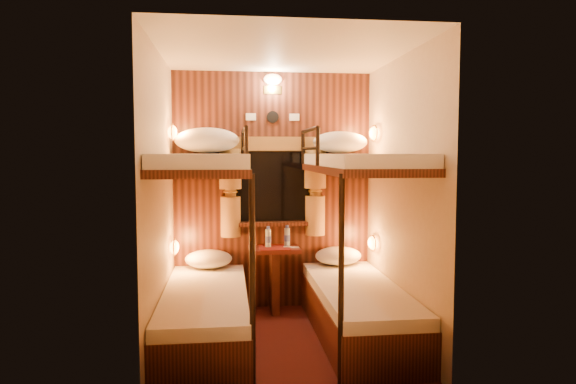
{
  "coord_description": "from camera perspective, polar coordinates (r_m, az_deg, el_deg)",
  "views": [
    {
      "loc": [
        -0.46,
        -4.17,
        1.58
      ],
      "look_at": [
        0.05,
        0.15,
        1.26
      ],
      "focal_mm": 32.0,
      "sensor_mm": 36.0,
      "label": 1
    }
  ],
  "objects": [
    {
      "name": "bunk_left",
      "position": [
        4.37,
        -9.17,
        -9.31
      ],
      "size": [
        0.72,
        1.9,
        1.82
      ],
      "color": "black",
      "rests_on": "floor"
    },
    {
      "name": "bottle_left",
      "position": [
        5.13,
        -2.21,
        -5.15
      ],
      "size": [
        0.06,
        0.06,
        0.21
      ],
      "rotation": [
        0.0,
        0.0,
        0.21
      ],
      "color": "#99BFE5",
      "rests_on": "table"
    },
    {
      "name": "wall_front",
      "position": [
        3.18,
        1.58,
        -2.62
      ],
      "size": [
        2.4,
        0.0,
        2.4
      ],
      "primitive_type": "plane",
      "rotation": [
        -1.57,
        0.0,
        0.0
      ],
      "color": "#C6B293",
      "rests_on": "floor"
    },
    {
      "name": "sachet_a",
      "position": [
        5.14,
        -0.06,
        -6.12
      ],
      "size": [
        0.09,
        0.07,
        0.01
      ],
      "primitive_type": "cube",
      "rotation": [
        0.0,
        0.0,
        -0.17
      ],
      "color": "silver",
      "rests_on": "table"
    },
    {
      "name": "pillow_lower_right",
      "position": [
        5.26,
        5.61,
        -7.06
      ],
      "size": [
        0.47,
        0.34,
        0.18
      ],
      "primitive_type": "ellipsoid",
      "color": "silver",
      "rests_on": "bunk_right"
    },
    {
      "name": "wall_left",
      "position": [
        4.23,
        -14.09,
        -1.03
      ],
      "size": [
        0.0,
        2.4,
        2.4
      ],
      "primitive_type": "plane",
      "rotation": [
        1.57,
        0.0,
        1.57
      ],
      "color": "#C6B293",
      "rests_on": "floor"
    },
    {
      "name": "pillow_upper_right",
      "position": [
        5.12,
        5.8,
        5.53
      ],
      "size": [
        0.54,
        0.39,
        0.21
      ],
      "primitive_type": "ellipsoid",
      "color": "silver",
      "rests_on": "bunk_right"
    },
    {
      "name": "pillow_upper_left",
      "position": [
        4.99,
        -8.99,
        5.7
      ],
      "size": [
        0.62,
        0.44,
        0.24
      ],
      "primitive_type": "ellipsoid",
      "color": "silver",
      "rests_on": "bunk_left"
    },
    {
      "name": "pillow_lower_left",
      "position": [
        5.15,
        -8.81,
        -7.36
      ],
      "size": [
        0.46,
        0.33,
        0.18
      ],
      "primitive_type": "ellipsoid",
      "color": "silver",
      "rests_on": "bunk_left"
    },
    {
      "name": "bottle_right",
      "position": [
        5.19,
        -0.1,
        -5.02
      ],
      "size": [
        0.06,
        0.06,
        0.21
      ],
      "rotation": [
        0.0,
        0.0,
        0.43
      ],
      "color": "#99BFE5",
      "rests_on": "table"
    },
    {
      "name": "ceiling",
      "position": [
        4.28,
        -0.49,
        15.31
      ],
      "size": [
        2.1,
        2.1,
        0.0
      ],
      "primitive_type": "plane",
      "rotation": [
        3.14,
        0.0,
        0.0
      ],
      "color": "silver",
      "rests_on": "wall_back"
    },
    {
      "name": "table",
      "position": [
        5.18,
        -1.51,
        -8.73
      ],
      "size": [
        0.5,
        0.34,
        0.66
      ],
      "color": "#4F1A12",
      "rests_on": "floor"
    },
    {
      "name": "sachet_b",
      "position": [
        5.12,
        0.75,
        -6.17
      ],
      "size": [
        0.08,
        0.06,
        0.01
      ],
      "primitive_type": "cube",
      "rotation": [
        0.0,
        0.0,
        -0.04
      ],
      "color": "silver",
      "rests_on": "table"
    },
    {
      "name": "reading_lamps",
      "position": [
        4.91,
        -1.37,
        0.3
      ],
      "size": [
        2.0,
        0.2,
        1.25
      ],
      "color": "orange",
      "rests_on": "wall_left"
    },
    {
      "name": "bunk_right",
      "position": [
        4.5,
        7.75,
        -8.89
      ],
      "size": [
        0.72,
        1.9,
        1.82
      ],
      "color": "black",
      "rests_on": "floor"
    },
    {
      "name": "wall_right",
      "position": [
        4.44,
        12.46,
        -0.75
      ],
      "size": [
        0.0,
        2.4,
        2.4
      ],
      "primitive_type": "plane",
      "rotation": [
        1.57,
        0.0,
        -1.57
      ],
      "color": "#C6B293",
      "rests_on": "floor"
    },
    {
      "name": "curtains",
      "position": [
        5.18,
        -1.65,
        0.77
      ],
      "size": [
        1.1,
        0.22,
        1.0
      ],
      "color": "olive",
      "rests_on": "back_panel"
    },
    {
      "name": "window",
      "position": [
        5.21,
        -1.68,
        -0.12
      ],
      "size": [
        1.0,
        0.12,
        0.79
      ],
      "color": "black",
      "rests_on": "back_panel"
    },
    {
      "name": "wall_back",
      "position": [
        5.26,
        -1.73,
        0.13
      ],
      "size": [
        2.4,
        0.0,
        2.4
      ],
      "primitive_type": "plane",
      "rotation": [
        1.57,
        0.0,
        0.0
      ],
      "color": "#C6B293",
      "rests_on": "floor"
    },
    {
      "name": "floor",
      "position": [
        4.49,
        -0.47,
        -16.35
      ],
      "size": [
        2.1,
        2.1,
        0.0
      ],
      "primitive_type": "plane",
      "color": "#3D1110",
      "rests_on": "ground"
    },
    {
      "name": "back_fixtures",
      "position": [
        5.24,
        -1.71,
        11.58
      ],
      "size": [
        0.54,
        0.09,
        0.48
      ],
      "color": "black",
      "rests_on": "back_panel"
    },
    {
      "name": "back_panel",
      "position": [
        5.24,
        -1.71,
        0.11
      ],
      "size": [
        2.0,
        0.03,
        2.4
      ],
      "primitive_type": "cube",
      "color": "black",
      "rests_on": "floor"
    }
  ]
}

